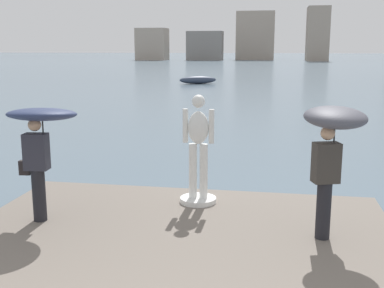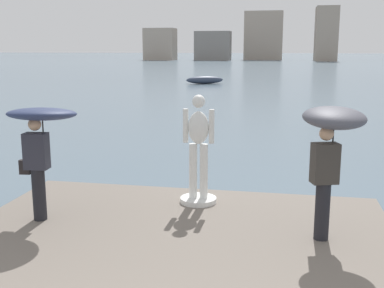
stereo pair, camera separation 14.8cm
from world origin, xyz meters
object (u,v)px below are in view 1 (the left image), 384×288
at_px(statue_white_figure, 198,155).
at_px(boat_mid, 198,80).
at_px(onlooker_left, 40,130).
at_px(onlooker_right, 332,136).

height_order(statue_white_figure, boat_mid, statue_white_figure).
relative_size(onlooker_left, onlooker_right, 0.96).
height_order(onlooker_left, onlooker_right, onlooker_right).
distance_m(onlooker_left, onlooker_right, 4.58).
bearing_deg(onlooker_left, onlooker_right, 0.49).
height_order(onlooker_left, boat_mid, onlooker_left).
bearing_deg(onlooker_left, boat_mid, 95.06).
bearing_deg(onlooker_right, boat_mid, 102.31).
xyz_separation_m(statue_white_figure, onlooker_right, (2.21, -1.33, 0.66)).
height_order(statue_white_figure, onlooker_right, onlooker_right).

